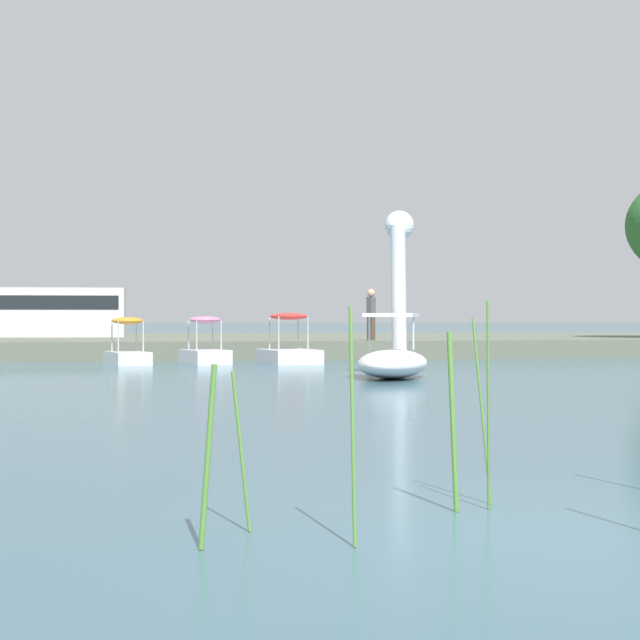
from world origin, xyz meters
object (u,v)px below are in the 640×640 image
pedal_boat_orange (127,350)px  parked_van (60,311)px  pedal_boat_pink (205,350)px  swan_boat (394,342)px  pedal_boat_red (289,350)px  person_on_path (371,312)px

pedal_boat_orange → parked_van: (-2.59, 11.29, 1.19)m
pedal_boat_orange → pedal_boat_pink: bearing=2.7°
pedal_boat_pink → parked_van: size_ratio=0.42×
swan_boat → pedal_boat_red: bearing=98.8°
swan_boat → pedal_boat_red: swan_boat is taller
swan_boat → parked_van: swan_boat is taller
pedal_boat_pink → parked_van: parked_van is taller
swan_boat → person_on_path: swan_boat is taller
pedal_boat_red → pedal_boat_pink: pedal_boat_red is taller
pedal_boat_pink → swan_boat: bearing=-65.5°
pedal_boat_orange → parked_van: size_ratio=0.42×
parked_van → pedal_boat_orange: bearing=-77.1°
parked_van → pedal_boat_red: bearing=-57.7°
pedal_boat_red → person_on_path: 4.45m
pedal_boat_red → pedal_boat_pink: (-2.39, 0.09, 0.01)m
pedal_boat_red → parked_van: (-7.14, 11.28, 1.20)m
pedal_boat_pink → pedal_boat_orange: size_ratio=1.01×
person_on_path → parked_van: (-10.23, 8.27, 0.10)m
pedal_boat_pink → person_on_path: size_ratio=1.26×
swan_boat → pedal_boat_orange: bearing=126.5°
parked_van → pedal_boat_pink: bearing=-67.0°
swan_boat → parked_van: bearing=113.6°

